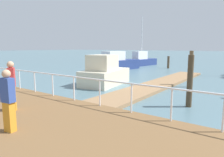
{
  "coord_description": "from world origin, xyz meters",
  "views": [
    {
      "loc": [
        -9.32,
        4.55,
        2.73
      ],
      "look_at": [
        -1.96,
        9.93,
        1.33
      ],
      "focal_mm": 33.07,
      "sensor_mm": 36.0,
      "label": 1
    }
  ],
  "objects": [
    {
      "name": "moored_boat_1",
      "position": [
        2.33,
        13.73,
        0.83
      ],
      "size": [
        4.5,
        2.8,
        2.19
      ],
      "color": "beige",
      "rests_on": "ground_plane"
    },
    {
      "name": "boardwalk_railing",
      "position": [
        -3.15,
        7.47,
        1.22
      ],
      "size": [
        0.06,
        21.98,
        1.08
      ],
      "color": "white",
      "rests_on": "boardwalk"
    },
    {
      "name": "pedestrian_2",
      "position": [
        -5.51,
        11.86,
        1.36
      ],
      "size": [
        0.39,
        0.42,
        1.83
      ],
      "color": "orange",
      "rests_on": "boardwalk"
    },
    {
      "name": "pedestrian_0",
      "position": [
        -6.58,
        10.06,
        1.3
      ],
      "size": [
        0.28,
        0.39,
        1.73
      ],
      "color": "orange",
      "rests_on": "boardwalk"
    },
    {
      "name": "ground_plane",
      "position": [
        0.0,
        20.0,
        0.0
      ],
      "size": [
        300.0,
        300.0,
        0.0
      ],
      "primitive_type": "plane",
      "color": "slate"
    },
    {
      "name": "dock_piling_2",
      "position": [
        5.1,
        8.45,
        1.24
      ],
      "size": [
        0.26,
        0.26,
        2.48
      ],
      "primitive_type": "cylinder",
      "color": "brown",
      "rests_on": "ground_plane"
    },
    {
      "name": "floating_dock",
      "position": [
        4.39,
        10.41,
        0.09
      ],
      "size": [
        15.78,
        2.0,
        0.18
      ],
      "primitive_type": "cube",
      "color": "#93704C",
      "rests_on": "ground_plane"
    },
    {
      "name": "dock_piling_1",
      "position": [
        16.51,
        14.38,
        0.78
      ],
      "size": [
        0.3,
        0.3,
        1.56
      ],
      "primitive_type": "cylinder",
      "color": "brown",
      "rests_on": "ground_plane"
    },
    {
      "name": "moored_boat_2",
      "position": [
        17.78,
        19.04,
        0.79
      ],
      "size": [
        6.35,
        2.25,
        7.1
      ],
      "color": "navy",
      "rests_on": "ground_plane"
    },
    {
      "name": "moored_boat_0",
      "position": [
        11.07,
        18.68,
        0.86
      ],
      "size": [
        6.27,
        2.71,
        2.25
      ],
      "color": "navy",
      "rests_on": "ground_plane"
    },
    {
      "name": "dock_piling_0",
      "position": [
        0.2,
        7.13,
        1.19
      ],
      "size": [
        0.26,
        0.26,
        2.38
      ],
      "primitive_type": "cylinder",
      "color": "#473826",
      "rests_on": "ground_plane"
    }
  ]
}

